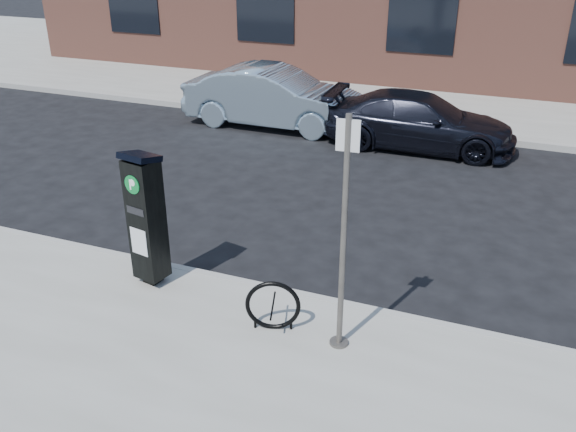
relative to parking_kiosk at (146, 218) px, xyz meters
The scene contains 9 objects.
ground 1.84m from the parking_kiosk, 20.41° to the left, with size 120.00×120.00×0.00m, color black.
sidewalk_far 14.60m from the parking_kiosk, 84.72° to the left, with size 60.00×12.00×0.15m, color gray.
curb_near 1.79m from the parking_kiosk, 19.65° to the left, with size 60.00×0.12×0.16m, color #9E9B93.
curb_far 8.69m from the parking_kiosk, 81.06° to the left, with size 60.00×0.12×0.16m, color #9E9B93.
parking_kiosk is the anchor object (origin of this frame).
sign_pole 2.95m from the parking_kiosk, ahead, with size 0.25×0.23×2.87m.
bike_rack 2.17m from the parking_kiosk, 11.24° to the right, with size 0.68×0.26×0.69m.
car_silver 8.04m from the parking_kiosk, 100.37° to the left, with size 1.60×4.58×1.51m, color #9FBACB.
car_dark 7.95m from the parking_kiosk, 72.85° to the left, with size 1.77×4.36×1.26m, color black.
Camera 1 is at (3.18, -6.70, 4.76)m, focal length 38.00 mm.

